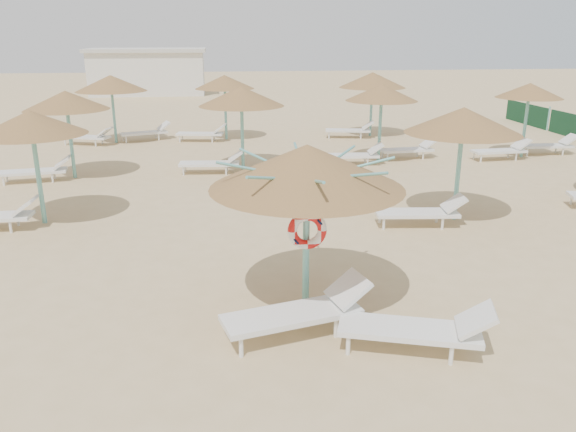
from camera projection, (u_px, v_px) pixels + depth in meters
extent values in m
plane|color=tan|center=(297.00, 310.00, 9.14)|extent=(120.00, 120.00, 0.00)
cylinder|color=#65B0A9|center=(306.00, 242.00, 8.92)|extent=(0.11, 0.11, 2.27)
cone|color=olive|center=(307.00, 166.00, 8.54)|extent=(3.02, 3.02, 0.68)
cylinder|color=#65B0A9|center=(307.00, 182.00, 8.62)|extent=(0.20, 0.20, 0.12)
cylinder|color=#65B0A9|center=(351.00, 168.00, 8.64)|extent=(1.37, 0.04, 0.35)
cylinder|color=#65B0A9|center=(332.00, 162.00, 9.08)|extent=(1.00, 1.00, 0.35)
cylinder|color=#65B0A9|center=(300.00, 160.00, 9.21)|extent=(0.04, 1.37, 0.35)
cylinder|color=#65B0A9|center=(272.00, 163.00, 8.96)|extent=(1.00, 1.00, 0.35)
cylinder|color=#65B0A9|center=(262.00, 171.00, 8.47)|extent=(1.37, 0.04, 0.35)
cylinder|color=#65B0A9|center=(278.00, 178.00, 8.03)|extent=(1.00, 1.00, 0.35)
cylinder|color=#65B0A9|center=(315.00, 181.00, 7.90)|extent=(0.04, 1.37, 0.35)
cylinder|color=#65B0A9|center=(346.00, 176.00, 8.15)|extent=(1.00, 1.00, 0.35)
torus|color=red|center=(307.00, 230.00, 8.75)|extent=(0.62, 0.15, 0.62)
cylinder|color=white|center=(241.00, 347.00, 7.78)|extent=(0.07, 0.07, 0.30)
cylinder|color=white|center=(230.00, 329.00, 8.26)|extent=(0.07, 0.07, 0.30)
cylinder|color=white|center=(336.00, 328.00, 8.30)|extent=(0.07, 0.07, 0.30)
cylinder|color=white|center=(321.00, 312.00, 8.77)|extent=(0.07, 0.07, 0.30)
cube|color=white|center=(292.00, 315.00, 8.27)|extent=(2.16, 1.16, 0.09)
cube|color=white|center=(348.00, 289.00, 8.51)|extent=(0.67, 0.76, 0.40)
cylinder|color=white|center=(348.00, 345.00, 7.84)|extent=(0.06, 0.06, 0.29)
cylinder|color=white|center=(351.00, 327.00, 8.33)|extent=(0.06, 0.06, 0.29)
cylinder|color=white|center=(451.00, 355.00, 7.60)|extent=(0.06, 0.06, 0.29)
cylinder|color=white|center=(448.00, 336.00, 8.09)|extent=(0.06, 0.06, 0.29)
cube|color=white|center=(409.00, 330.00, 7.88)|extent=(2.07, 1.21, 0.08)
cube|color=white|center=(476.00, 319.00, 7.65)|extent=(0.67, 0.74, 0.38)
cylinder|color=#65B0A9|center=(38.00, 176.00, 13.01)|extent=(0.11, 0.11, 2.30)
cone|color=olive|center=(31.00, 123.00, 12.62)|extent=(2.44, 2.44, 0.55)
cylinder|color=#65B0A9|center=(32.00, 133.00, 12.70)|extent=(0.20, 0.20, 0.12)
cylinder|color=white|center=(11.00, 227.00, 12.64)|extent=(0.06, 0.06, 0.28)
cylinder|color=white|center=(18.00, 220.00, 13.11)|extent=(0.06, 0.06, 0.28)
cube|color=white|center=(25.00, 206.00, 12.78)|extent=(0.49, 0.60, 0.36)
cylinder|color=#65B0A9|center=(71.00, 141.00, 17.17)|extent=(0.11, 0.11, 2.30)
cone|color=olive|center=(66.00, 100.00, 16.79)|extent=(2.52, 2.52, 0.57)
cylinder|color=#65B0A9|center=(67.00, 108.00, 16.86)|extent=(0.20, 0.20, 0.12)
cylinder|color=white|center=(4.00, 181.00, 16.55)|extent=(0.06, 0.06, 0.28)
cylinder|color=white|center=(7.00, 177.00, 17.01)|extent=(0.06, 0.06, 0.28)
cylinder|color=white|center=(52.00, 178.00, 16.89)|extent=(0.06, 0.06, 0.28)
cylinder|color=white|center=(54.00, 174.00, 17.34)|extent=(0.06, 0.06, 0.28)
cube|color=white|center=(33.00, 172.00, 16.92)|extent=(1.97, 0.88, 0.08)
cube|color=white|center=(62.00, 162.00, 17.06)|extent=(0.56, 0.66, 0.36)
cylinder|color=#65B0A9|center=(114.00, 114.00, 22.80)|extent=(0.11, 0.11, 2.30)
cone|color=olive|center=(111.00, 83.00, 22.42)|extent=(2.82, 2.82, 0.63)
cylinder|color=#65B0A9|center=(111.00, 89.00, 22.49)|extent=(0.20, 0.20, 0.12)
cylinder|color=white|center=(65.00, 142.00, 22.54)|extent=(0.06, 0.06, 0.28)
cylinder|color=white|center=(72.00, 140.00, 23.00)|extent=(0.06, 0.06, 0.28)
cylinder|color=white|center=(96.00, 143.00, 22.26)|extent=(0.06, 0.06, 0.28)
cylinder|color=white|center=(102.00, 141.00, 22.73)|extent=(0.06, 0.06, 0.28)
cube|color=white|center=(86.00, 137.00, 22.55)|extent=(2.00, 1.22, 0.08)
cube|color=white|center=(105.00, 132.00, 22.31)|extent=(0.66, 0.73, 0.36)
cylinder|color=white|center=(126.00, 140.00, 22.98)|extent=(0.06, 0.06, 0.28)
cylinder|color=white|center=(124.00, 138.00, 23.40)|extent=(0.06, 0.06, 0.28)
cylinder|color=white|center=(159.00, 137.00, 23.55)|extent=(0.06, 0.06, 0.28)
cylinder|color=white|center=(156.00, 135.00, 23.98)|extent=(0.06, 0.06, 0.28)
cube|color=white|center=(144.00, 133.00, 23.48)|extent=(2.00, 1.22, 0.08)
cube|color=white|center=(164.00, 126.00, 23.76)|extent=(0.66, 0.73, 0.36)
cylinder|color=#65B0A9|center=(242.00, 135.00, 18.21)|extent=(0.11, 0.11, 2.30)
cone|color=olive|center=(241.00, 96.00, 17.82)|extent=(2.74, 2.74, 0.62)
cylinder|color=#65B0A9|center=(242.00, 104.00, 17.90)|extent=(0.20, 0.20, 0.12)
cylinder|color=white|center=(183.00, 171.00, 17.74)|extent=(0.06, 0.06, 0.28)
cylinder|color=white|center=(185.00, 168.00, 18.22)|extent=(0.06, 0.06, 0.28)
cylinder|color=white|center=(226.00, 171.00, 17.80)|extent=(0.06, 0.06, 0.28)
cylinder|color=white|center=(227.00, 167.00, 18.27)|extent=(0.06, 0.06, 0.28)
cube|color=white|center=(209.00, 164.00, 17.96)|extent=(1.94, 0.78, 0.08)
cube|color=white|center=(236.00, 156.00, 17.92)|extent=(0.53, 0.64, 0.36)
cylinder|color=#65B0A9|center=(226.00, 112.00, 23.53)|extent=(0.11, 0.11, 2.30)
cone|color=olive|center=(225.00, 82.00, 23.15)|extent=(2.45, 2.45, 0.55)
cylinder|color=#65B0A9|center=(225.00, 88.00, 23.22)|extent=(0.20, 0.20, 0.12)
cylinder|color=white|center=(180.00, 139.00, 23.12)|extent=(0.06, 0.06, 0.28)
cylinder|color=white|center=(182.00, 137.00, 23.60)|extent=(0.06, 0.06, 0.28)
cylinder|color=white|center=(212.00, 139.00, 23.08)|extent=(0.06, 0.06, 0.28)
cylinder|color=white|center=(214.00, 137.00, 23.55)|extent=(0.06, 0.06, 0.28)
cube|color=white|center=(200.00, 134.00, 23.28)|extent=(1.98, 0.92, 0.08)
cube|color=white|center=(220.00, 128.00, 23.17)|extent=(0.58, 0.67, 0.36)
cylinder|color=#65B0A9|center=(458.00, 173.00, 13.28)|extent=(0.11, 0.11, 2.30)
cone|color=olive|center=(463.00, 120.00, 12.89)|extent=(2.67, 2.67, 0.60)
cylinder|color=#65B0A9|center=(462.00, 131.00, 12.97)|extent=(0.20, 0.20, 0.12)
cylinder|color=white|center=(384.00, 224.00, 12.84)|extent=(0.06, 0.06, 0.28)
cylinder|color=white|center=(380.00, 217.00, 13.31)|extent=(0.06, 0.06, 0.28)
cylinder|color=white|center=(442.00, 224.00, 12.85)|extent=(0.06, 0.06, 0.28)
cylinder|color=white|center=(437.00, 217.00, 13.33)|extent=(0.06, 0.06, 0.28)
cube|color=white|center=(417.00, 213.00, 13.03)|extent=(1.96, 0.83, 0.08)
cube|color=white|center=(454.00, 203.00, 12.97)|extent=(0.55, 0.65, 0.36)
cylinder|color=#65B0A9|center=(380.00, 129.00, 19.39)|extent=(0.11, 0.11, 2.30)
cone|color=olive|center=(382.00, 92.00, 19.01)|extent=(2.46, 2.46, 0.55)
cylinder|color=#65B0A9|center=(381.00, 99.00, 19.08)|extent=(0.20, 0.20, 0.12)
cylinder|color=white|center=(328.00, 163.00, 18.92)|extent=(0.06, 0.06, 0.28)
cylinder|color=white|center=(326.00, 159.00, 19.40)|extent=(0.06, 0.06, 0.28)
cylinder|color=white|center=(368.00, 162.00, 18.98)|extent=(0.06, 0.06, 0.28)
cylinder|color=white|center=(365.00, 159.00, 19.46)|extent=(0.06, 0.06, 0.28)
cube|color=white|center=(351.00, 156.00, 19.14)|extent=(1.94, 0.77, 0.08)
cube|color=white|center=(376.00, 148.00, 19.10)|extent=(0.53, 0.64, 0.36)
cylinder|color=white|center=(387.00, 157.00, 19.73)|extent=(0.06, 0.06, 0.28)
cylinder|color=white|center=(382.00, 154.00, 20.19)|extent=(0.06, 0.06, 0.28)
cylinder|color=white|center=(423.00, 156.00, 19.99)|extent=(0.06, 0.06, 0.28)
cylinder|color=white|center=(417.00, 153.00, 20.46)|extent=(0.06, 0.06, 0.28)
cube|color=white|center=(406.00, 150.00, 20.06)|extent=(1.94, 0.77, 0.08)
cube|color=white|center=(429.00, 142.00, 20.16)|extent=(0.53, 0.64, 0.36)
cylinder|color=#65B0A9|center=(371.00, 109.00, 24.33)|extent=(0.11, 0.11, 2.30)
cone|color=olive|center=(372.00, 80.00, 23.94)|extent=(2.84, 2.84, 0.64)
cylinder|color=#65B0A9|center=(372.00, 86.00, 24.02)|extent=(0.20, 0.20, 0.12)
cylinder|color=white|center=(329.00, 135.00, 23.95)|extent=(0.06, 0.06, 0.28)
cylinder|color=white|center=(329.00, 133.00, 24.42)|extent=(0.06, 0.06, 0.28)
cylinder|color=white|center=(361.00, 136.00, 23.86)|extent=(0.06, 0.06, 0.28)
cylinder|color=white|center=(360.00, 134.00, 24.34)|extent=(0.06, 0.06, 0.28)
cube|color=white|center=(348.00, 130.00, 24.08)|extent=(1.98, 0.97, 0.08)
cube|color=white|center=(368.00, 125.00, 23.95)|extent=(0.59, 0.68, 0.36)
cylinder|color=white|center=(571.00, 200.00, 14.73)|extent=(0.06, 0.06, 0.28)
cylinder|color=#65B0A9|center=(525.00, 125.00, 20.11)|extent=(0.11, 0.11, 2.30)
cone|color=olive|center=(530.00, 90.00, 19.73)|extent=(2.30, 2.30, 0.52)
cylinder|color=#65B0A9|center=(529.00, 97.00, 19.80)|extent=(0.20, 0.20, 0.12)
cylinder|color=white|center=(481.00, 158.00, 19.54)|extent=(0.06, 0.06, 0.28)
cylinder|color=white|center=(474.00, 156.00, 20.00)|extent=(0.06, 0.06, 0.28)
cylinder|color=white|center=(516.00, 157.00, 19.78)|extent=(0.06, 0.06, 0.28)
cylinder|color=white|center=(508.00, 154.00, 20.25)|extent=(0.06, 0.06, 0.28)
cube|color=white|center=(499.00, 151.00, 19.86)|extent=(1.94, 0.74, 0.08)
cube|color=white|center=(521.00, 144.00, 19.94)|extent=(0.52, 0.63, 0.36)
cylinder|color=white|center=(527.00, 152.00, 20.55)|extent=(0.06, 0.06, 0.28)
cylinder|color=white|center=(521.00, 150.00, 21.03)|extent=(0.06, 0.06, 0.28)
cylinder|color=white|center=(563.00, 152.00, 20.63)|extent=(0.06, 0.06, 0.28)
cylinder|color=white|center=(556.00, 149.00, 21.11)|extent=(0.06, 0.06, 0.28)
cube|color=white|center=(546.00, 146.00, 20.78)|extent=(1.94, 0.74, 0.08)
cube|color=white|center=(569.00, 139.00, 20.76)|extent=(0.52, 0.63, 0.36)
cube|color=silver|center=(148.00, 73.00, 40.96)|extent=(8.00, 4.00, 3.00)
cube|color=beige|center=(147.00, 50.00, 40.46)|extent=(8.40, 4.40, 0.25)
cube|color=#174522|center=(576.00, 127.00, 23.87)|extent=(0.08, 3.80, 1.00)
cube|color=#174522|center=(527.00, 114.00, 27.64)|extent=(0.08, 3.80, 1.00)
cylinder|color=#65B0A9|center=(548.00, 119.00, 25.83)|extent=(0.08, 0.08, 1.10)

